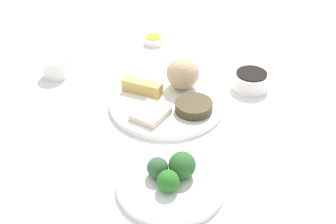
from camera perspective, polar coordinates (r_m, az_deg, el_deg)
name	(u,v)px	position (r m, az deg, el deg)	size (l,w,h in m)	color
tabletop	(167,109)	(1.03, -0.15, 0.47)	(2.20, 2.20, 0.02)	white
main_plate	(167,104)	(1.02, -0.11, 1.11)	(0.27, 0.27, 0.02)	white
rice_scoop	(183,73)	(1.04, 1.97, 5.17)	(0.08, 0.08, 0.08)	tan
spring_roll	(142,87)	(1.04, -3.45, 3.34)	(0.10, 0.03, 0.03)	tan
crab_rangoon_wonton	(150,114)	(0.96, -2.36, -0.21)	(0.07, 0.08, 0.01)	beige
stir_fry_heap	(194,106)	(0.98, 3.43, 0.75)	(0.09, 0.09, 0.02)	#3D361F
broccoli_plate	(171,184)	(0.82, 0.35, -9.48)	(0.21, 0.21, 0.01)	white
broccoli_floret_0	(158,168)	(0.81, -1.39, -7.38)	(0.04, 0.04, 0.04)	#315C35
broccoli_floret_1	(182,165)	(0.81, 1.88, -7.03)	(0.05, 0.05, 0.05)	#2C612A
broccoli_floret_2	(168,181)	(0.79, 0.03, -9.12)	(0.04, 0.04, 0.04)	#297024
soy_sauce_bowl	(251,81)	(1.10, 10.90, 4.07)	(0.09, 0.09, 0.04)	white
soy_sauce_bowl_liquid	(252,73)	(1.09, 11.03, 5.03)	(0.08, 0.08, 0.00)	black
sauce_ramekin_hot_mustard	(154,40)	(1.30, -1.92, 9.46)	(0.06, 0.06, 0.02)	white
sauce_ramekin_hot_mustard_liquid	(154,36)	(1.29, -1.93, 9.97)	(0.05, 0.05, 0.00)	yellow
teacup	(56,67)	(1.17, -14.66, 5.77)	(0.07, 0.07, 0.05)	white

